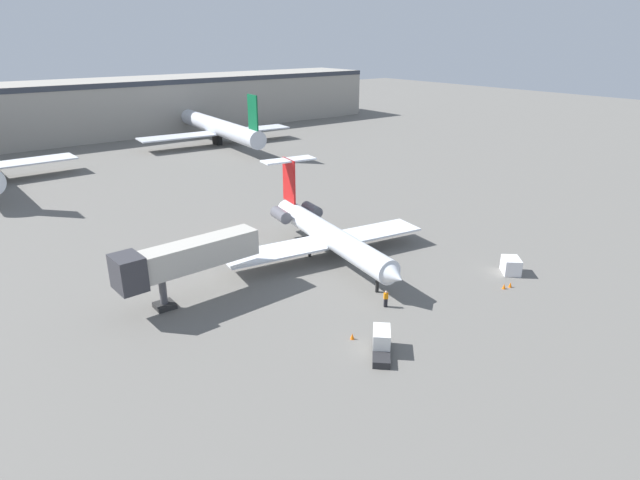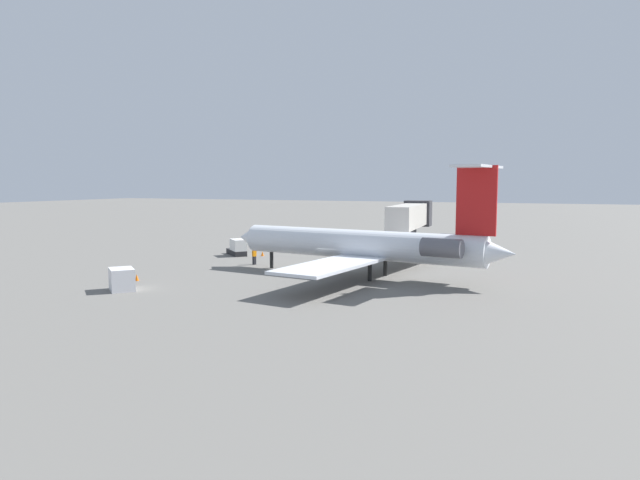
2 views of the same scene
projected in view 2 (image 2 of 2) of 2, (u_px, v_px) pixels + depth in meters
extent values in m
cube|color=#66635E|center=(333.00, 275.00, 51.71)|extent=(400.00, 400.00, 0.10)
cylinder|color=silver|center=(358.00, 244.00, 50.27)|extent=(5.98, 23.20, 2.60)
cone|color=silver|center=(249.00, 237.00, 56.60)|extent=(2.77, 2.54, 2.47)
cone|color=silver|center=(499.00, 253.00, 43.88)|extent=(2.57, 2.90, 2.21)
cube|color=silver|center=(331.00, 265.00, 44.28)|extent=(12.05, 6.05, 0.24)
cube|color=silver|center=(397.00, 249.00, 55.43)|extent=(12.05, 6.05, 0.24)
cylinder|color=#595960|center=(442.00, 248.00, 43.97)|extent=(1.96, 3.39, 1.50)
cylinder|color=#595960|center=(459.00, 243.00, 47.72)|extent=(1.96, 3.39, 1.50)
cube|color=red|center=(476.00, 201.00, 44.44)|extent=(0.71, 3.20, 5.55)
cube|color=silver|center=(477.00, 167.00, 44.17)|extent=(7.08, 3.38, 0.20)
cylinder|color=black|center=(272.00, 260.00, 55.38)|extent=(0.36, 0.36, 1.61)
cylinder|color=black|center=(370.00, 272.00, 48.09)|extent=(0.36, 0.36, 1.61)
cylinder|color=black|center=(385.00, 267.00, 50.82)|extent=(0.36, 0.36, 1.61)
cube|color=#B7B2A8|center=(409.00, 216.00, 64.94)|extent=(13.65, 3.34, 2.60)
cube|color=#333338|center=(418.00, 213.00, 70.91)|extent=(2.57, 3.33, 3.20)
cylinder|color=#4C4C51|center=(413.00, 239.00, 68.41)|extent=(0.70, 0.70, 3.27)
cube|color=#262626|center=(413.00, 250.00, 68.55)|extent=(1.80, 1.80, 0.50)
cube|color=black|center=(254.00, 260.00, 57.86)|extent=(0.39, 0.35, 0.85)
cube|color=orange|center=(254.00, 253.00, 57.78)|extent=(0.47, 0.40, 0.60)
sphere|color=tan|center=(254.00, 249.00, 57.74)|extent=(0.24, 0.24, 0.24)
cube|color=#262628|center=(236.00, 252.00, 65.66)|extent=(3.76, 3.88, 0.60)
cube|color=white|center=(238.00, 245.00, 64.84)|extent=(2.66, 2.71, 1.30)
cube|color=silver|center=(122.00, 279.00, 43.92)|extent=(2.88, 2.93, 1.74)
cone|color=orange|center=(128.00, 279.00, 47.60)|extent=(0.36, 0.36, 0.55)
cone|color=orange|center=(262.00, 254.00, 64.64)|extent=(0.36, 0.36, 0.55)
cone|color=orange|center=(137.00, 278.00, 48.30)|extent=(0.36, 0.36, 0.55)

